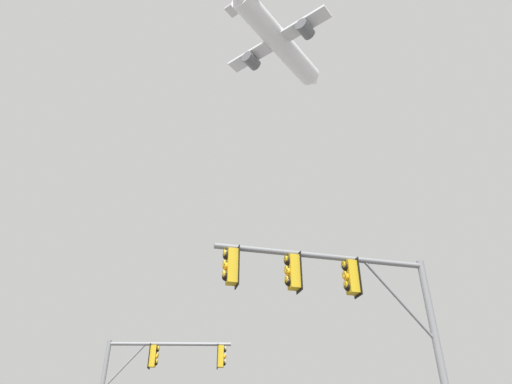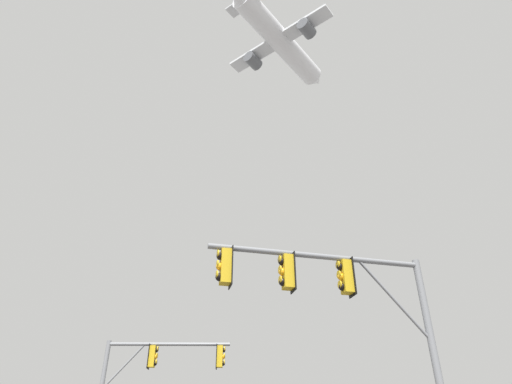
# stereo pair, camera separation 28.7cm
# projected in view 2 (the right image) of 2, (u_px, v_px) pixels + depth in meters

# --- Properties ---
(signal_pole_near) EXTENTS (6.02, 1.28, 6.35)m
(signal_pole_near) POSITION_uv_depth(u_px,v_px,m) (345.00, 305.00, 11.23)
(signal_pole_near) COLOR slate
(signal_pole_near) RESTS_ON ground
(signal_pole_far) EXTENTS (5.56, 0.61, 5.83)m
(signal_pole_far) POSITION_uv_depth(u_px,v_px,m) (148.00, 375.00, 18.79)
(signal_pole_far) COLOR slate
(signal_pole_far) RESTS_ON ground
(airplane) EXTENTS (16.41, 18.13, 5.94)m
(airplane) POSITION_uv_depth(u_px,v_px,m) (280.00, 41.00, 62.63)
(airplane) COLOR white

